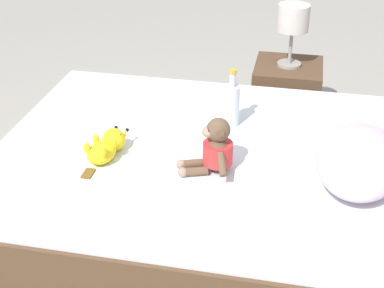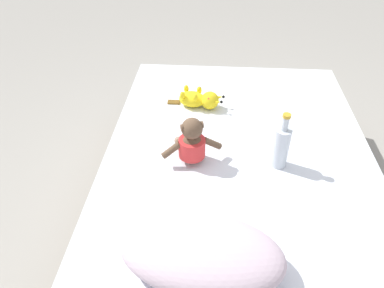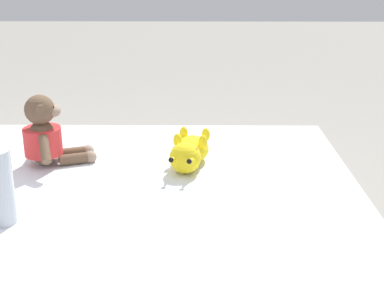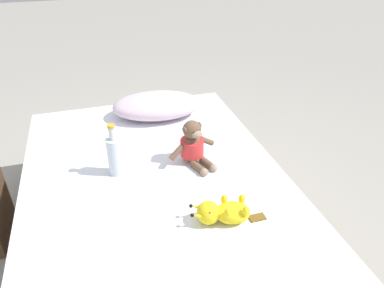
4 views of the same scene
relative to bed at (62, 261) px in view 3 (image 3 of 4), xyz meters
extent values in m
cube|color=brown|center=(0.00, 0.00, -0.08)|extent=(1.32, 1.85, 0.28)
cube|color=white|center=(0.00, 0.00, 0.14)|extent=(1.28, 1.79, 0.17)
ellipsoid|color=brown|center=(0.22, 0.09, 0.30)|extent=(0.14, 0.13, 0.15)
cylinder|color=red|center=(0.22, 0.09, 0.31)|extent=(0.16, 0.16, 0.09)
sphere|color=brown|center=(0.22, 0.09, 0.42)|extent=(0.10, 0.10, 0.10)
ellipsoid|color=gray|center=(0.23, 0.05, 0.41)|extent=(0.07, 0.07, 0.04)
sphere|color=black|center=(0.25, 0.06, 0.42)|extent=(0.01, 0.01, 0.01)
sphere|color=black|center=(0.22, 0.05, 0.42)|extent=(0.01, 0.01, 0.01)
cylinder|color=brown|center=(0.26, 0.11, 0.43)|extent=(0.02, 0.03, 0.03)
cylinder|color=brown|center=(0.18, 0.08, 0.43)|extent=(0.02, 0.03, 0.03)
cylinder|color=brown|center=(0.31, 0.12, 0.31)|extent=(0.10, 0.06, 0.08)
cylinder|color=brown|center=(0.13, 0.06, 0.31)|extent=(0.10, 0.06, 0.08)
cylinder|color=brown|center=(0.28, 0.01, 0.25)|extent=(0.07, 0.11, 0.04)
cylinder|color=brown|center=(0.22, -0.01, 0.25)|extent=(0.07, 0.11, 0.04)
sphere|color=gray|center=(0.30, -0.04, 0.25)|extent=(0.04, 0.04, 0.04)
sphere|color=gray|center=(0.24, -0.06, 0.25)|extent=(0.04, 0.04, 0.04)
ellipsoid|color=yellow|center=(0.25, -0.39, 0.27)|extent=(0.17, 0.14, 0.08)
sphere|color=yellow|center=(0.15, -0.37, 0.28)|extent=(0.10, 0.10, 0.10)
cone|color=yellow|center=(0.11, -0.39, 0.29)|extent=(0.07, 0.04, 0.05)
sphere|color=black|center=(0.08, -0.39, 0.30)|extent=(0.02, 0.02, 0.02)
cone|color=yellow|center=(0.12, -0.34, 0.29)|extent=(0.07, 0.04, 0.05)
sphere|color=black|center=(0.09, -0.33, 0.30)|extent=(0.02, 0.02, 0.02)
sphere|color=red|center=(0.15, -0.40, 0.31)|extent=(0.02, 0.02, 0.02)
sphere|color=red|center=(0.16, -0.34, 0.31)|extent=(0.02, 0.02, 0.02)
ellipsoid|color=yellow|center=(0.22, -0.43, 0.31)|extent=(0.03, 0.03, 0.05)
ellipsoid|color=yellow|center=(0.23, -0.35, 0.31)|extent=(0.03, 0.03, 0.05)
ellipsoid|color=yellow|center=(0.29, -0.44, 0.31)|extent=(0.03, 0.03, 0.05)
ellipsoid|color=yellow|center=(0.31, -0.36, 0.31)|extent=(0.03, 0.03, 0.05)
cube|color=brown|center=(0.36, -0.41, 0.23)|extent=(0.07, 0.04, 0.01)
camera|label=1|loc=(2.14, 0.38, 1.48)|focal=52.61mm
camera|label=2|loc=(0.13, 1.40, 1.36)|focal=34.69mm
camera|label=3|loc=(-1.38, -0.41, 0.88)|focal=49.11mm
camera|label=4|loc=(-0.23, -1.42, 1.30)|focal=33.32mm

